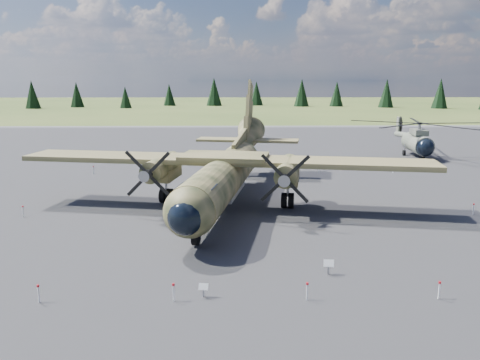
{
  "coord_description": "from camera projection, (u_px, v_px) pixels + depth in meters",
  "views": [
    {
      "loc": [
        -1.4,
        -32.96,
        9.71
      ],
      "look_at": [
        -0.72,
        2.0,
        2.27
      ],
      "focal_mm": 35.0,
      "sensor_mm": 36.0,
      "label": 1
    }
  ],
  "objects": [
    {
      "name": "ground",
      "position": [
        250.0,
        216.0,
        34.28
      ],
      "size": [
        500.0,
        500.0,
        0.0
      ],
      "primitive_type": "plane",
      "color": "#5D662D",
      "rests_on": "ground"
    },
    {
      "name": "apron",
      "position": [
        246.0,
        186.0,
        44.06
      ],
      "size": [
        120.0,
        120.0,
        0.04
      ],
      "primitive_type": "cube",
      "color": "#5B5A5F",
      "rests_on": "ground"
    },
    {
      "name": "transport_plane",
      "position": [
        227.0,
        167.0,
        37.16
      ],
      "size": [
        31.69,
        28.51,
        10.44
      ],
      "rotation": [
        0.0,
        0.0,
        -0.18
      ],
      "color": "#31381E",
      "rests_on": "ground"
    },
    {
      "name": "helicopter_near",
      "position": [
        418.0,
        132.0,
        60.09
      ],
      "size": [
        19.58,
        21.83,
        4.53
      ],
      "rotation": [
        0.0,
        0.0,
        -0.1
      ],
      "color": "gray",
      "rests_on": "ground"
    },
    {
      "name": "info_placard_left",
      "position": [
        203.0,
        288.0,
        21.29
      ],
      "size": [
        0.46,
        0.24,
        0.69
      ],
      "rotation": [
        0.0,
        0.0,
        -0.14
      ],
      "color": "gray",
      "rests_on": "ground"
    },
    {
      "name": "info_placard_right",
      "position": [
        329.0,
        265.0,
        23.77
      ],
      "size": [
        0.54,
        0.29,
        0.81
      ],
      "rotation": [
        0.0,
        0.0,
        -0.15
      ],
      "color": "gray",
      "rests_on": "ground"
    },
    {
      "name": "barrier_fence",
      "position": [
        244.0,
        209.0,
        34.09
      ],
      "size": [
        33.12,
        29.62,
        0.85
      ],
      "color": "white",
      "rests_on": "ground"
    },
    {
      "name": "treeline",
      "position": [
        260.0,
        145.0,
        36.5
      ],
      "size": [
        316.39,
        323.76,
        10.97
      ],
      "color": "black",
      "rests_on": "ground"
    }
  ]
}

